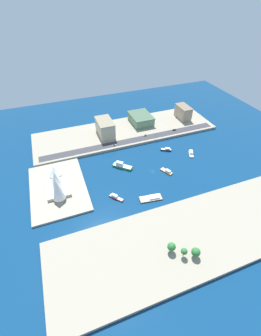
# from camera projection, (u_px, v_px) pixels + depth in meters

# --- Properties ---
(ground_plane) EXTENTS (440.00, 440.00, 0.00)m
(ground_plane) POSITION_uv_depth(u_px,v_px,m) (152.00, 171.00, 246.63)
(ground_plane) COLOR navy
(quay_west) EXTENTS (70.00, 240.00, 3.00)m
(quay_west) POSITION_uv_depth(u_px,v_px,m) (197.00, 234.00, 184.25)
(quay_west) COLOR #9E937F
(quay_west) RESTS_ON ground_plane
(quay_east) EXTENTS (70.00, 240.00, 3.00)m
(quay_east) POSITION_uv_depth(u_px,v_px,m) (126.00, 131.00, 307.08)
(quay_east) COLOR #9E937F
(quay_east) RESTS_ON ground_plane
(peninsula_point) EXTENTS (80.38, 52.84, 2.00)m
(peninsula_point) POSITION_uv_depth(u_px,v_px,m) (58.00, 188.00, 225.19)
(peninsula_point) COLOR #A89E89
(peninsula_point) RESTS_ON ground_plane
(road_strip) EXTENTS (11.23, 228.00, 0.15)m
(road_strip) POSITION_uv_depth(u_px,v_px,m) (133.00, 140.00, 287.41)
(road_strip) COLOR #38383D
(road_strip) RESTS_ON quay_east
(ferry_green_doubledeck) EXTENTS (19.09, 20.31, 6.61)m
(ferry_green_doubledeck) POSITION_uv_depth(u_px,v_px,m) (122.00, 166.00, 249.75)
(ferry_green_doubledeck) COLOR #2D8C4C
(ferry_green_doubledeck) RESTS_ON ground_plane
(tugboat_red) EXTENTS (13.68, 11.81, 3.96)m
(tugboat_red) POSITION_uv_depth(u_px,v_px,m) (116.00, 197.00, 214.95)
(tugboat_red) COLOR red
(tugboat_red) RESTS_ON ground_plane
(patrol_launch_navy) EXTENTS (8.81, 13.58, 3.81)m
(patrol_launch_navy) POSITION_uv_depth(u_px,v_px,m) (166.00, 150.00, 274.74)
(patrol_launch_navy) COLOR #1E284C
(patrol_launch_navy) RESTS_ON ground_plane
(water_taxi_orange) EXTENTS (14.63, 9.75, 3.70)m
(water_taxi_orange) POSITION_uv_depth(u_px,v_px,m) (167.00, 171.00, 243.94)
(water_taxi_orange) COLOR orange
(water_taxi_orange) RESTS_ON ground_plane
(yacht_sleek_gray) EXTENTS (13.49, 9.77, 3.77)m
(yacht_sleek_gray) POSITION_uv_depth(u_px,v_px,m) (191.00, 153.00, 268.71)
(yacht_sleek_gray) COLOR #999EA3
(yacht_sleek_gray) RESTS_ON ground_plane
(barge_flat_brown) EXTENTS (10.83, 22.65, 2.86)m
(barge_flat_brown) POSITION_uv_depth(u_px,v_px,m) (152.00, 198.00, 214.76)
(barge_flat_brown) COLOR brown
(barge_flat_brown) RESTS_ON ground_plane
(office_block_beige) EXTENTS (33.26, 19.08, 19.77)m
(office_block_beige) POSITION_uv_depth(u_px,v_px,m) (105.00, 128.00, 292.28)
(office_block_beige) COLOR #C6B793
(office_block_beige) RESTS_ON quay_east
(terminal_long_green) EXTENTS (36.54, 27.81, 11.77)m
(terminal_long_green) POSITION_uv_depth(u_px,v_px,m) (141.00, 119.00, 319.35)
(terminal_long_green) COLOR slate
(terminal_long_green) RESTS_ON quay_east
(apartment_midrise_tan) EXTENTS (26.62, 14.84, 18.14)m
(apartment_midrise_tan) POSITION_uv_depth(u_px,v_px,m) (183.00, 112.00, 327.73)
(apartment_midrise_tan) COLOR tan
(apartment_midrise_tan) RESTS_ON quay_east
(sedan_silver) EXTENTS (2.02, 4.35, 1.59)m
(sedan_silver) POSITION_uv_depth(u_px,v_px,m) (114.00, 145.00, 277.69)
(sedan_silver) COLOR black
(sedan_silver) RESTS_ON road_strip
(taxi_yellow_cab) EXTENTS (2.03, 4.77, 1.49)m
(taxi_yellow_cab) POSITION_uv_depth(u_px,v_px,m) (145.00, 135.00, 294.85)
(taxi_yellow_cab) COLOR black
(taxi_yellow_cab) RESTS_ON road_strip
(suv_black) EXTENTS (1.87, 4.80, 1.46)m
(suv_black) POSITION_uv_depth(u_px,v_px,m) (174.00, 130.00, 305.76)
(suv_black) COLOR black
(suv_black) RESTS_ON road_strip
(traffic_light_waterfront) EXTENTS (0.36, 0.36, 6.50)m
(traffic_light_waterfront) POSITION_uv_depth(u_px,v_px,m) (156.00, 136.00, 287.66)
(traffic_light_waterfront) COLOR black
(traffic_light_waterfront) RESTS_ON quay_east
(opera_landmark) EXTENTS (48.33, 22.24, 25.27)m
(opera_landmark) POSITION_uv_depth(u_px,v_px,m) (56.00, 182.00, 217.80)
(opera_landmark) COLOR #BCAD93
(opera_landmark) RESTS_ON peninsula_point
(park_tree_cluster) EXTENTS (16.19, 20.99, 9.16)m
(park_tree_cluster) POSITION_uv_depth(u_px,v_px,m) (184.00, 250.00, 165.24)
(park_tree_cluster) COLOR brown
(park_tree_cluster) RESTS_ON quay_west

